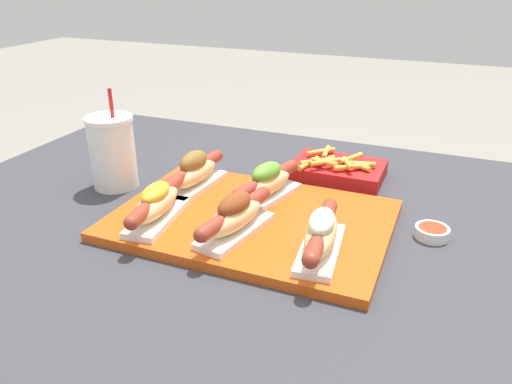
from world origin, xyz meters
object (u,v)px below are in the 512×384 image
(serving_tray, at_px, (252,220))
(hot_dog_0, at_px, (157,203))
(hot_dog_3, at_px, (194,172))
(hot_dog_2, at_px, (321,234))
(hot_dog_1, at_px, (235,216))
(sauce_bowl, at_px, (432,232))
(hot_dog_4, at_px, (266,183))
(fries_basket, at_px, (337,170))
(drink_cup, at_px, (113,152))

(serving_tray, height_order, hot_dog_0, hot_dog_0)
(hot_dog_3, bearing_deg, hot_dog_2, -25.18)
(hot_dog_1, height_order, hot_dog_2, hot_dog_1)
(hot_dog_3, relative_size, sauce_bowl, 3.47)
(serving_tray, distance_m, hot_dog_0, 0.18)
(hot_dog_4, xyz_separation_m, fries_basket, (0.09, 0.20, -0.03))
(serving_tray, relative_size, hot_dog_1, 2.44)
(hot_dog_0, distance_m, hot_dog_2, 0.30)
(drink_cup, bearing_deg, hot_dog_0, -34.29)
(hot_dog_4, relative_size, drink_cup, 0.94)
(serving_tray, bearing_deg, hot_dog_1, -90.64)
(hot_dog_0, height_order, hot_dog_1, hot_dog_1)
(hot_dog_2, height_order, sauce_bowl, hot_dog_2)
(hot_dog_1, xyz_separation_m, sauce_bowl, (0.32, 0.15, -0.04))
(fries_basket, bearing_deg, hot_dog_3, -140.94)
(hot_dog_2, bearing_deg, hot_dog_3, 154.82)
(hot_dog_3, relative_size, fries_basket, 1.03)
(hot_dog_2, relative_size, drink_cup, 0.96)
(hot_dog_4, bearing_deg, hot_dog_0, -133.98)
(hot_dog_0, xyz_separation_m, hot_dog_4, (0.15, 0.16, 0.00))
(serving_tray, xyz_separation_m, hot_dog_2, (0.15, -0.08, 0.04))
(hot_dog_0, xyz_separation_m, sauce_bowl, (0.47, 0.16, -0.04))
(hot_dog_0, height_order, drink_cup, drink_cup)
(hot_dog_0, distance_m, hot_dog_1, 0.15)
(hot_dog_3, xyz_separation_m, drink_cup, (-0.18, -0.02, 0.03))
(hot_dog_1, relative_size, fries_basket, 1.02)
(serving_tray, height_order, hot_dog_4, hot_dog_4)
(sauce_bowl, bearing_deg, serving_tray, -166.27)
(drink_cup, bearing_deg, hot_dog_2, -14.25)
(hot_dog_3, xyz_separation_m, hot_dog_4, (0.16, 0.01, -0.00))
(hot_dog_1, height_order, fries_basket, hot_dog_1)
(hot_dog_2, relative_size, hot_dog_4, 1.02)
(serving_tray, relative_size, fries_basket, 2.49)
(hot_dog_1, bearing_deg, hot_dog_4, 90.18)
(hot_dog_0, relative_size, fries_basket, 1.03)
(hot_dog_0, bearing_deg, serving_tray, 27.66)
(serving_tray, relative_size, hot_dog_2, 2.42)
(drink_cup, distance_m, fries_basket, 0.49)
(hot_dog_4, distance_m, drink_cup, 0.34)
(hot_dog_2, distance_m, drink_cup, 0.51)
(hot_dog_4, relative_size, sauce_bowl, 3.39)
(hot_dog_3, bearing_deg, serving_tray, -23.81)
(hot_dog_1, height_order, drink_cup, drink_cup)
(sauce_bowl, bearing_deg, hot_dog_4, -179.99)
(hot_dog_0, relative_size, hot_dog_4, 1.02)
(hot_dog_0, distance_m, hot_dog_3, 0.15)
(hot_dog_1, xyz_separation_m, hot_dog_3, (-0.16, 0.14, 0.00))
(hot_dog_0, xyz_separation_m, fries_basket, (0.25, 0.35, -0.03))
(serving_tray, bearing_deg, fries_basket, 71.18)
(hot_dog_4, xyz_separation_m, sauce_bowl, (0.32, 0.00, -0.04))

